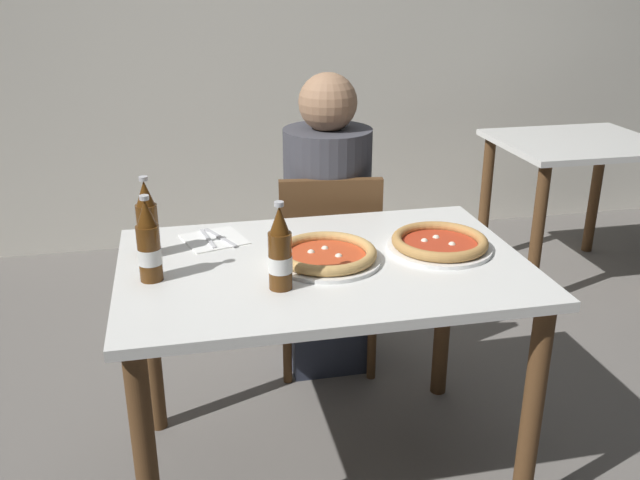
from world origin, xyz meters
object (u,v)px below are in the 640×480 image
pizza_marinara_far (439,243)px  beer_bottle_right (148,223)px  diner_seated (327,232)px  napkin_with_cutlery (214,239)px  beer_bottle_left (280,253)px  dining_table_main (323,296)px  chair_behind_table (328,261)px  pizza_margherita_near (326,255)px  dining_table_background (575,170)px  beer_bottle_center (149,245)px

pizza_marinara_far → beer_bottle_right: 0.89m
diner_seated → napkin_with_cutlery: size_ratio=5.39×
beer_bottle_right → beer_bottle_left: bearing=-41.7°
dining_table_main → chair_behind_table: 0.65m
pizza_marinara_far → napkin_with_cutlery: (-0.68, 0.23, -0.02)m
pizza_margherita_near → beer_bottle_right: beer_bottle_right is taller
beer_bottle_right → napkin_with_cutlery: size_ratio=1.10×
chair_behind_table → pizza_marinara_far: 0.69m
pizza_margherita_near → dining_table_background: bearing=38.1°
chair_behind_table → napkin_with_cutlery: bearing=45.8°
chair_behind_table → beer_bottle_center: size_ratio=3.44×
dining_table_background → pizza_marinara_far: (-1.23, -1.23, 0.18)m
diner_seated → pizza_margherita_near: (-0.15, -0.66, 0.19)m
beer_bottle_left → beer_bottle_center: (-0.34, 0.13, 0.00)m
pizza_margherita_near → napkin_with_cutlery: 0.40m
diner_seated → pizza_marinara_far: 0.70m
pizza_marinara_far → beer_bottle_left: beer_bottle_left is taller
diner_seated → dining_table_background: size_ratio=1.51×
pizza_margherita_near → napkin_with_cutlery: size_ratio=1.46×
dining_table_main → dining_table_background: 2.03m
dining_table_main → pizza_marinara_far: 0.40m
beer_bottle_right → napkin_with_cutlery: (0.20, 0.08, -0.10)m
diner_seated → beer_bottle_left: (-0.31, -0.81, 0.27)m
pizza_margherita_near → pizza_marinara_far: same height
napkin_with_cutlery → beer_bottle_left: bearing=-69.0°
diner_seated → beer_bottle_center: diner_seated is taller
beer_bottle_center → beer_bottle_right: size_ratio=1.00×
dining_table_background → diner_seated: bearing=-157.7°
dining_table_main → beer_bottle_center: (-0.50, -0.02, 0.22)m
dining_table_main → dining_table_background: same height
pizza_margherita_near → beer_bottle_center: bearing=-177.1°
pizza_marinara_far → beer_bottle_left: 0.56m
pizza_marinara_far → beer_bottle_center: size_ratio=1.31×
dining_table_main → pizza_margherita_near: (0.01, 0.00, 0.13)m
chair_behind_table → diner_seated: (0.01, 0.05, 0.10)m
dining_table_background → pizza_margherita_near: 2.03m
pizza_margherita_near → beer_bottle_center: size_ratio=1.32×
diner_seated → beer_bottle_left: bearing=-111.1°
dining_table_main → beer_bottle_left: 0.31m
beer_bottle_center → napkin_with_cutlery: 0.35m
chair_behind_table → dining_table_main: bearing=83.3°
chair_behind_table → beer_bottle_right: bearing=41.7°
pizza_marinara_far → napkin_with_cutlery: 0.71m
pizza_marinara_far → beer_bottle_right: (-0.87, 0.14, 0.08)m
dining_table_background → pizza_marinara_far: 1.75m
beer_bottle_left → pizza_margherita_near: bearing=43.8°
pizza_margherita_near → chair_behind_table: bearing=76.8°
diner_seated → pizza_margherita_near: 0.70m
diner_seated → beer_bottle_center: 0.98m
beer_bottle_left → dining_table_main: bearing=44.8°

